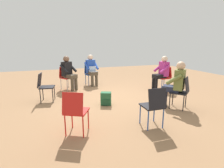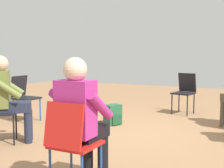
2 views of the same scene
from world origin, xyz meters
The scene contains 8 objects.
ground_plane centered at (0.00, 0.00, 0.00)m, with size 14.00×14.00×0.00m, color #99704C.
chair_east centered at (2.18, 0.14, 0.50)m, with size 0.45×0.41×0.85m.
chair_southeast centered at (1.94, -1.38, 0.50)m, with size 0.57×0.55×0.85m.
chair_north centered at (-0.35, 2.24, 0.50)m, with size 0.41×0.44×0.85m.
chair_south centered at (-0.31, -1.96, 0.50)m, with size 0.46×0.50×0.85m.
person_in_olive centered at (1.37, 1.31, 0.69)m, with size 0.63×0.63×1.24m.
person_in_magenta centered at (-0.34, 2.07, 0.69)m, with size 0.50×0.53×1.24m.
backpack_near_laptop_user centered at (0.57, -0.35, 0.16)m, with size 0.31×0.34×0.36m.
Camera 2 is at (-1.93, 4.51, 1.28)m, focal length 50.00 mm.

